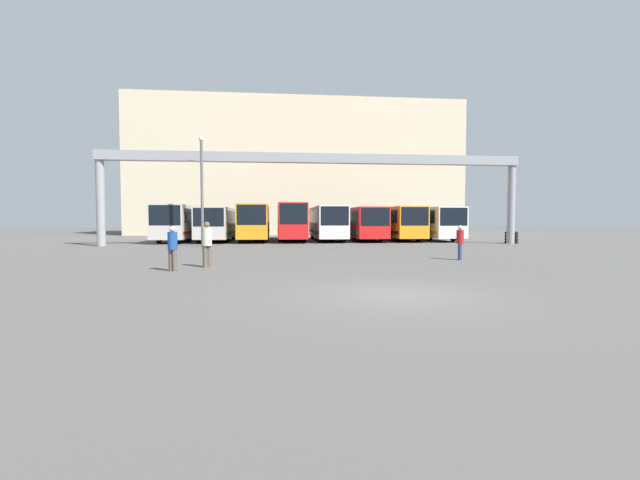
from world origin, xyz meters
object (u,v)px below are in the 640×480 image
Objects in this scene: bus_slot_0 at (181,221)px; bus_slot_7 at (428,222)px; bus_slot_3 at (291,220)px; tire_stack at (511,238)px; bus_slot_5 at (361,222)px; pedestrian_near_center at (173,247)px; lamp_post at (202,187)px; bus_slot_1 at (217,222)px; bus_slot_4 at (327,221)px; pedestrian_near_left at (460,242)px; pedestrian_mid_right at (207,243)px; bus_slot_2 at (255,221)px; bus_slot_6 at (397,221)px.

bus_slot_7 is (23.23, 0.17, -0.07)m from bus_slot_0.
tire_stack is at bearing -21.11° from bus_slot_3.
bus_slot_5 is 26.45m from pedestrian_near_center.
bus_slot_0 is at bearing -179.59° from bus_slot_7.
lamp_post is (-19.87, -9.02, 2.51)m from bus_slot_7.
bus_slot_4 is at bearing 0.75° from bus_slot_1.
pedestrian_near_left is 18.35m from lamp_post.
bus_slot_1 reaches higher than tire_stack.
bus_slot_0 is 13.28m from bus_slot_4.
bus_slot_3 is 21.45m from pedestrian_near_left.
pedestrian_mid_right is at bearing -115.85° from bus_slot_5.
pedestrian_near_center is at bearing -163.15° from pedestrian_mid_right.
tire_stack is at bearing -58.19° from bus_slot_7.
bus_slot_2 is (3.32, 0.37, 0.14)m from bus_slot_1.
tire_stack is (24.33, -6.29, -1.23)m from bus_slot_1.
bus_slot_2 reaches higher than pedestrian_near_left.
bus_slot_5 is at bearing 2.70° from bus_slot_2.
pedestrian_near_center is (-15.24, -22.79, -0.87)m from bus_slot_6.
bus_slot_1 is 6.66m from bus_slot_3.
bus_slot_4 is 13.18m from lamp_post.
bus_slot_0 is 28.54m from tire_stack.
bus_slot_5 is at bearing 166.44° from bus_slot_6.
tire_stack is at bearing -24.08° from bus_slot_4.
tire_stack is at bearing 4.47° from lamp_post.
bus_slot_3 is at bearing -177.37° from bus_slot_5.
pedestrian_near_left is at bearing -39.13° from lamp_post.
bus_slot_5 reaches higher than bus_slot_1.
pedestrian_mid_right is at bearing -83.57° from bus_slot_1.
bus_slot_6 is 5.64× the size of pedestrian_mid_right.
bus_slot_2 reaches higher than bus_slot_6.
bus_slot_2 is at bearing 6.40° from bus_slot_1.
pedestrian_mid_right is (5.75, -22.21, -0.84)m from bus_slot_0.
pedestrian_near_left is at bearing 37.67° from pedestrian_near_center.
bus_slot_1 is 13.30m from bus_slot_5.
bus_slot_4 is 6.41× the size of pedestrian_near_left.
bus_slot_3 reaches higher than bus_slot_4.
bus_slot_7 is at bearing 24.41° from lamp_post.
tire_stack is 24.66m from lamp_post.
bus_slot_1 is 16.59m from bus_slot_6.
bus_slot_3 is at bearing 2.84° from bus_slot_2.
bus_slot_0 reaches higher than bus_slot_1.
bus_slot_1 reaches higher than pedestrian_near_center.
lamp_post is (-2.39, 13.35, 3.27)m from pedestrian_mid_right.
pedestrian_near_left is 16.81m from tire_stack.
lamp_post reaches higher than bus_slot_3.
bus_slot_6 reaches higher than bus_slot_7.
pedestrian_near_center is at bearing -128.21° from bus_slot_7.
pedestrian_mid_right is at bearing -123.27° from bus_slot_6.
pedestrian_near_left is 11.76m from pedestrian_mid_right.
bus_slot_0 reaches higher than pedestrian_near_left.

